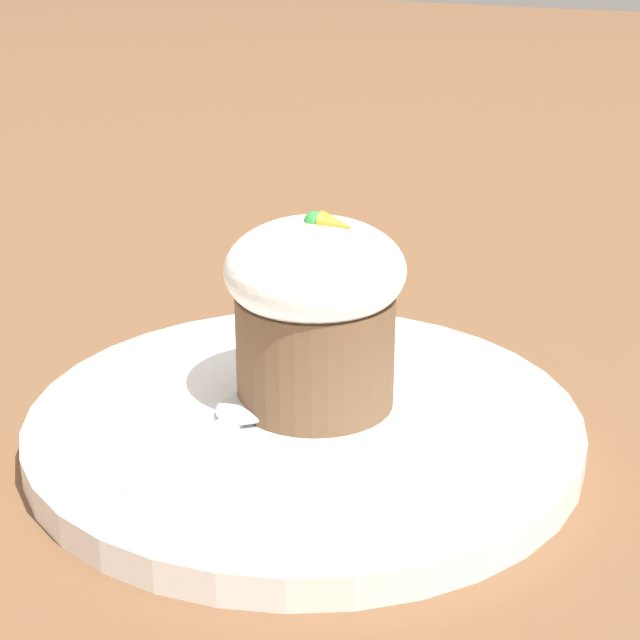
% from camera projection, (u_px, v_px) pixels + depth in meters
% --- Properties ---
extents(ground_plane, '(4.00, 4.00, 0.00)m').
position_uv_depth(ground_plane, '(304.00, 441.00, 0.52)').
color(ground_plane, brown).
extents(dessert_plate, '(0.27, 0.27, 0.02)m').
position_uv_depth(dessert_plate, '(304.00, 427.00, 0.52)').
color(dessert_plate, white).
rests_on(dessert_plate, ground_plane).
extents(carrot_cake, '(0.09, 0.09, 0.10)m').
position_uv_depth(carrot_cake, '(320.00, 309.00, 0.50)').
color(carrot_cake, brown).
rests_on(carrot_cake, dessert_plate).
extents(spoon, '(0.03, 0.11, 0.01)m').
position_uv_depth(spoon, '(233.00, 419.00, 0.50)').
color(spoon, silver).
rests_on(spoon, dessert_plate).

